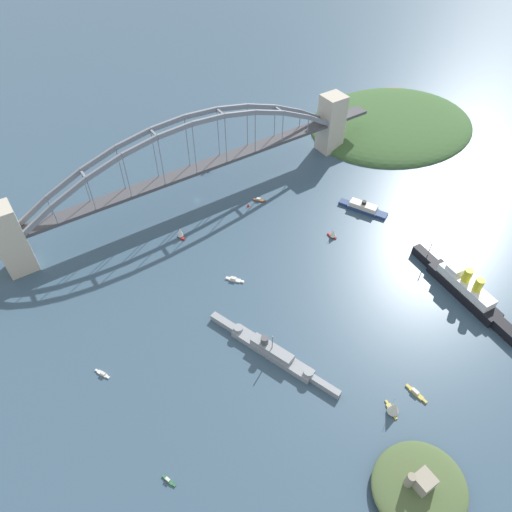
{
  "coord_description": "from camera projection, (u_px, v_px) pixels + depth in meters",
  "views": [
    {
      "loc": [
        111.48,
        248.41,
        214.05
      ],
      "look_at": [
        0.0,
        78.68,
        8.0
      ],
      "focal_mm": 32.75,
      "sensor_mm": 36.0,
      "label": 1
    }
  ],
  "objects": [
    {
      "name": "harbor_arch_bridge",
      "position": [
        194.0,
        170.0,
        322.45
      ],
      "size": [
        311.72,
        16.13,
        65.52
      ],
      "color": "beige",
      "rests_on": "ground"
    },
    {
      "name": "small_boat_3",
      "position": [
        333.0,
        234.0,
        310.64
      ],
      "size": [
        4.8,
        7.32,
        7.09
      ],
      "color": "#B2231E",
      "rests_on": "ground"
    },
    {
      "name": "fort_island_mid_harbor",
      "position": [
        420.0,
        487.0,
        198.44
      ],
      "size": [
        42.36,
        39.17,
        14.57
      ],
      "color": "#4C6038",
      "rests_on": "ground"
    },
    {
      "name": "small_boat_7",
      "position": [
        169.0,
        480.0,
        203.18
      ],
      "size": [
        3.5,
        7.49,
        1.75
      ],
      "color": "#2D6B3D",
      "rests_on": "ground"
    },
    {
      "name": "small_boat_0",
      "position": [
        394.0,
        407.0,
        222.31
      ],
      "size": [
        6.92,
        10.22,
        10.72
      ],
      "color": "gold",
      "rests_on": "ground"
    },
    {
      "name": "seaplane_taxiing_near_bridge",
      "position": [
        207.0,
        167.0,
        366.52
      ],
      "size": [
        10.09,
        8.55,
        5.21
      ],
      "color": "#B7B7B2",
      "rests_on": "ground"
    },
    {
      "name": "small_boat_2",
      "position": [
        234.0,
        279.0,
        285.24
      ],
      "size": [
        8.69,
        10.06,
        2.27
      ],
      "color": "silver",
      "rests_on": "ground"
    },
    {
      "name": "channel_marker_buoy",
      "position": [
        248.0,
        205.0,
        335.0
      ],
      "size": [
        2.2,
        2.2,
        2.75
      ],
      "color": "red",
      "rests_on": "ground"
    },
    {
      "name": "naval_cruiser",
      "position": [
        271.0,
        351.0,
        246.81
      ],
      "size": [
        31.5,
        78.67,
        16.95
      ],
      "color": "gray",
      "rests_on": "ground"
    },
    {
      "name": "small_boat_8",
      "position": [
        259.0,
        200.0,
        339.7
      ],
      "size": [
        7.19,
        7.9,
        2.36
      ],
      "color": "brown",
      "rests_on": "ground"
    },
    {
      "name": "ocean_liner",
      "position": [
        465.0,
        289.0,
        273.81
      ],
      "size": [
        15.22,
        83.2,
        19.34
      ],
      "color": "black",
      "rests_on": "ground"
    },
    {
      "name": "small_boat_1",
      "position": [
        103.0,
        374.0,
        239.78
      ],
      "size": [
        5.24,
        9.04,
        1.99
      ],
      "color": "silver",
      "rests_on": "ground"
    },
    {
      "name": "small_boat_4",
      "position": [
        416.0,
        393.0,
        232.13
      ],
      "size": [
        2.96,
        12.68,
        2.2
      ],
      "color": "gold",
      "rests_on": "ground"
    },
    {
      "name": "headland_west_shore",
      "position": [
        391.0,
        123.0,
        417.65
      ],
      "size": [
        152.92,
        128.8,
        23.6
      ],
      "color": "#3D6033",
      "rests_on": "ground"
    },
    {
      "name": "ground_plane",
      "position": [
        197.0,
        200.0,
        341.16
      ],
      "size": [
        1400.0,
        1400.0,
        0.0
      ],
      "primitive_type": "plane",
      "color": "#385166"
    },
    {
      "name": "small_boat_5",
      "position": [
        180.0,
        233.0,
        310.29
      ],
      "size": [
        4.4,
        7.4,
        8.71
      ],
      "color": "#B2231E",
      "rests_on": "ground"
    },
    {
      "name": "harbor_ferry_steamer",
      "position": [
        363.0,
        208.0,
        330.91
      ],
      "size": [
        21.28,
        34.23,
        8.16
      ],
      "color": "navy",
      "rests_on": "ground"
    }
  ]
}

